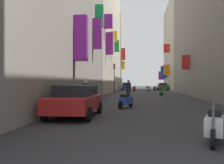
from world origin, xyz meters
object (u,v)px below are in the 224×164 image
at_px(scooter_red, 134,89).
at_px(pedestrian_crossing, 160,88).
at_px(parked_car_blue, 126,86).
at_px(traffic_light_near_corner, 114,73).
at_px(pedestrian_near_right, 86,94).
at_px(parked_car_green, 162,86).
at_px(parked_car_red, 76,100).
at_px(pedestrian_near_left, 129,91).
at_px(scooter_silver, 148,89).
at_px(scooter_white, 214,125).
at_px(scooter_black, 155,88).
at_px(scooter_green, 161,92).
at_px(scooter_blue, 126,101).

relative_size(scooter_red, pedestrian_crossing, 1.26).
relative_size(parked_car_blue, traffic_light_near_corner, 0.95).
bearing_deg(parked_car_blue, pedestrian_near_right, -90.79).
height_order(parked_car_green, scooter_red, parked_car_green).
height_order(parked_car_red, traffic_light_near_corner, traffic_light_near_corner).
distance_m(parked_car_green, pedestrian_near_left, 31.95).
distance_m(scooter_silver, pedestrian_crossing, 10.82).
bearing_deg(scooter_white, pedestrian_near_right, 122.46).
xyz_separation_m(parked_car_green, pedestrian_near_right, (-7.72, -36.18, 0.09)).
xyz_separation_m(parked_car_green, traffic_light_near_corner, (-8.26, -13.66, 2.20)).
bearing_deg(scooter_white, traffic_light_near_corner, 100.60).
distance_m(scooter_black, scooter_white, 38.48).
bearing_deg(scooter_black, scooter_red, -147.77).
distance_m(pedestrian_near_left, pedestrian_near_right, 5.25).
height_order(parked_car_blue, pedestrian_crossing, pedestrian_crossing).
xyz_separation_m(scooter_green, scooter_silver, (-1.22, 13.61, 0.00)).
xyz_separation_m(pedestrian_crossing, pedestrian_near_right, (-5.91, -18.37, 0.08)).
bearing_deg(scooter_silver, pedestrian_near_left, -95.19).
distance_m(scooter_blue, scooter_white, 9.11).
height_order(scooter_white, pedestrian_crossing, pedestrian_crossing).
relative_size(scooter_silver, pedestrian_near_right, 1.06).
height_order(scooter_silver, scooter_blue, same).
relative_size(scooter_green, scooter_blue, 0.99).
bearing_deg(pedestrian_near_right, scooter_black, 79.02).
distance_m(scooter_silver, scooter_red, 2.47).
height_order(parked_car_blue, scooter_red, parked_car_blue).
height_order(scooter_green, traffic_light_near_corner, traffic_light_near_corner).
bearing_deg(parked_car_green, parked_car_blue, 175.62).
xyz_separation_m(parked_car_green, scooter_white, (-2.52, -44.35, -0.30)).
distance_m(scooter_red, pedestrian_crossing, 10.34).
relative_size(scooter_green, pedestrian_near_right, 1.06).
height_order(scooter_black, pedestrian_crossing, pedestrian_crossing).
relative_size(scooter_blue, pedestrian_near_left, 1.01).
relative_size(parked_car_blue, pedestrian_near_left, 2.30).
xyz_separation_m(scooter_black, scooter_silver, (-1.29, -1.20, -0.00)).
height_order(parked_car_green, parked_car_blue, parked_car_blue).
distance_m(parked_car_green, pedestrian_crossing, 17.90).
height_order(parked_car_red, pedestrian_near_right, pedestrian_near_right).
relative_size(parked_car_red, scooter_silver, 2.35).
bearing_deg(parked_car_red, parked_car_blue, 89.66).
bearing_deg(pedestrian_crossing, parked_car_green, 84.22).
bearing_deg(pedestrian_near_left, traffic_light_near_corner, 99.29).
distance_m(scooter_green, scooter_red, 13.05).
height_order(parked_car_blue, traffic_light_near_corner, traffic_light_near_corner).
bearing_deg(scooter_silver, pedestrian_near_right, -98.96).
height_order(scooter_white, scooter_red, same).
xyz_separation_m(parked_car_blue, scooter_silver, (4.08, -7.62, -0.33)).
bearing_deg(traffic_light_near_corner, scooter_silver, 52.03).
relative_size(parked_car_green, scooter_black, 2.24).
height_order(parked_car_red, scooter_red, parked_car_red).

